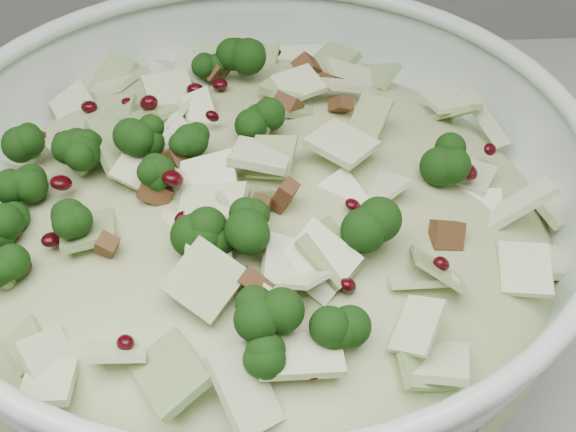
{
  "coord_description": "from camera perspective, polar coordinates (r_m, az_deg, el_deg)",
  "views": [
    {
      "loc": [
        0.14,
        1.24,
        1.34
      ],
      "look_at": [
        0.16,
        1.59,
        1.02
      ],
      "focal_mm": 50.0,
      "sensor_mm": 36.0,
      "label": 1
    }
  ],
  "objects": [
    {
      "name": "salad",
      "position": [
        0.49,
        -2.29,
        0.56
      ],
      "size": [
        0.51,
        0.51,
        0.16
      ],
      "rotation": [
        0.0,
        0.0,
        -0.48
      ],
      "color": "tan",
      "rests_on": "mixing_bowl"
    },
    {
      "name": "mixing_bowl",
      "position": [
        0.51,
        -2.21,
        -1.63
      ],
      "size": [
        0.52,
        0.52,
        0.16
      ],
      "rotation": [
        0.0,
        0.0,
        -0.35
      ],
      "color": "silver",
      "rests_on": "counter"
    }
  ]
}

